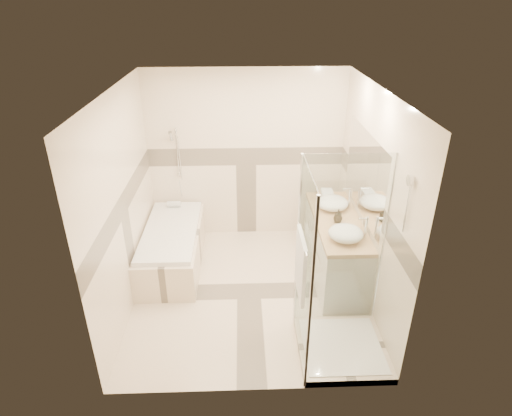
{
  "coord_description": "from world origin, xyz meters",
  "views": [
    {
      "loc": [
        -0.07,
        -4.34,
        3.38
      ],
      "look_at": [
        0.1,
        0.25,
        1.05
      ],
      "focal_mm": 30.0,
      "sensor_mm": 36.0,
      "label": 1
    }
  ],
  "objects_px": {
    "bathtub": "(172,245)",
    "vanity": "(335,248)",
    "vessel_sink_far": "(346,233)",
    "amenity_bottle_a": "(338,216)",
    "amenity_bottle_b": "(338,217)",
    "shower_enclosure": "(332,309)",
    "vessel_sink_near": "(332,203)"
  },
  "relations": [
    {
      "from": "vessel_sink_near",
      "to": "vessel_sink_far",
      "type": "relative_size",
      "value": 1.04
    },
    {
      "from": "shower_enclosure",
      "to": "amenity_bottle_b",
      "type": "height_order",
      "value": "shower_enclosure"
    },
    {
      "from": "vessel_sink_near",
      "to": "vessel_sink_far",
      "type": "xyz_separation_m",
      "value": [
        0.0,
        -0.78,
        -0.0
      ]
    },
    {
      "from": "vessel_sink_near",
      "to": "amenity_bottle_b",
      "type": "relative_size",
      "value": 2.96
    },
    {
      "from": "vessel_sink_near",
      "to": "amenity_bottle_b",
      "type": "xyz_separation_m",
      "value": [
        0.0,
        -0.36,
        -0.01
      ]
    },
    {
      "from": "shower_enclosure",
      "to": "vessel_sink_far",
      "type": "bearing_deg",
      "value": 70.84
    },
    {
      "from": "shower_enclosure",
      "to": "amenity_bottle_b",
      "type": "distance_m",
      "value": 1.3
    },
    {
      "from": "shower_enclosure",
      "to": "vessel_sink_near",
      "type": "xyz_separation_m",
      "value": [
        0.27,
        1.56,
        0.43
      ]
    },
    {
      "from": "amenity_bottle_a",
      "to": "shower_enclosure",
      "type": "bearing_deg",
      "value": -102.79
    },
    {
      "from": "amenity_bottle_b",
      "to": "vanity",
      "type": "bearing_deg",
      "value": 72.8
    },
    {
      "from": "bathtub",
      "to": "vessel_sink_far",
      "type": "bearing_deg",
      "value": -21.42
    },
    {
      "from": "bathtub",
      "to": "shower_enclosure",
      "type": "relative_size",
      "value": 0.83
    },
    {
      "from": "vanity",
      "to": "vessel_sink_far",
      "type": "bearing_deg",
      "value": -92.35
    },
    {
      "from": "vanity",
      "to": "amenity_bottle_b",
      "type": "relative_size",
      "value": 11.61
    },
    {
      "from": "vanity",
      "to": "amenity_bottle_a",
      "type": "relative_size",
      "value": 9.65
    },
    {
      "from": "shower_enclosure",
      "to": "vessel_sink_near",
      "type": "bearing_deg",
      "value": 80.11
    },
    {
      "from": "amenity_bottle_b",
      "to": "vessel_sink_near",
      "type": "bearing_deg",
      "value": 90.0
    },
    {
      "from": "amenity_bottle_a",
      "to": "vanity",
      "type": "bearing_deg",
      "value": 73.79
    },
    {
      "from": "shower_enclosure",
      "to": "amenity_bottle_a",
      "type": "relative_size",
      "value": 12.15
    },
    {
      "from": "bathtub",
      "to": "vanity",
      "type": "xyz_separation_m",
      "value": [
        2.15,
        -0.35,
        0.12
      ]
    },
    {
      "from": "shower_enclosure",
      "to": "amenity_bottle_b",
      "type": "bearing_deg",
      "value": 77.26
    },
    {
      "from": "vanity",
      "to": "amenity_bottle_a",
      "type": "distance_m",
      "value": 0.51
    },
    {
      "from": "shower_enclosure",
      "to": "bathtub",
      "type": "bearing_deg",
      "value": 138.9
    },
    {
      "from": "vanity",
      "to": "bathtub",
      "type": "bearing_deg",
      "value": 170.75
    },
    {
      "from": "bathtub",
      "to": "vessel_sink_near",
      "type": "height_order",
      "value": "vessel_sink_near"
    },
    {
      "from": "amenity_bottle_a",
      "to": "amenity_bottle_b",
      "type": "xyz_separation_m",
      "value": [
        0.0,
        0.0,
        -0.01
      ]
    },
    {
      "from": "bathtub",
      "to": "vessel_sink_near",
      "type": "bearing_deg",
      "value": -1.5
    },
    {
      "from": "shower_enclosure",
      "to": "vessel_sink_far",
      "type": "relative_size",
      "value": 5.13
    },
    {
      "from": "vessel_sink_far",
      "to": "vessel_sink_near",
      "type": "bearing_deg",
      "value": 90.0
    },
    {
      "from": "vessel_sink_far",
      "to": "amenity_bottle_a",
      "type": "relative_size",
      "value": 2.37
    },
    {
      "from": "vessel_sink_near",
      "to": "shower_enclosure",
      "type": "bearing_deg",
      "value": -99.89
    },
    {
      "from": "bathtub",
      "to": "vanity",
      "type": "distance_m",
      "value": 2.18
    }
  ]
}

